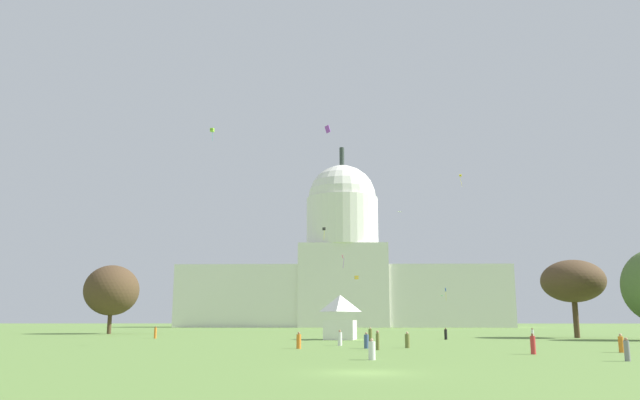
{
  "coord_description": "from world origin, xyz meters",
  "views": [
    {
      "loc": [
        -1.6,
        -32.94,
        2.72
      ],
      "look_at": [
        -4.34,
        88.25,
        26.44
      ],
      "focal_mm": 34.36,
      "sensor_mm": 36.0,
      "label": 1
    }
  ],
  "objects_px": {
    "person_denim_front_center": "(366,341)",
    "person_olive_deep_crowd": "(407,341)",
    "person_white_edge_west": "(340,339)",
    "kite_violet_mid": "(328,129)",
    "kite_blue_low": "(446,291)",
    "person_white_back_right": "(372,350)",
    "person_olive_near_tent": "(370,335)",
    "person_orange_lawn_far_right": "(621,344)",
    "kite_pink_low": "(343,258)",
    "person_black_mid_center": "(446,334)",
    "kite_gold_low": "(356,277)",
    "kite_white_mid": "(400,213)",
    "kite_green_low": "(440,297)",
    "person_olive_front_left": "(378,341)",
    "kite_lime_high": "(212,130)",
    "person_white_near_tree_east": "(533,334)",
    "capitol_building": "(343,271)",
    "person_grey_near_tree_west": "(627,350)",
    "person_orange_back_left": "(155,333)",
    "event_tent": "(340,317)",
    "tree_east_mid": "(573,281)",
    "person_orange_lawn_far_left": "(299,341)",
    "kite_black_mid": "(324,229)",
    "person_red_mid_right": "(533,345)"
  },
  "relations": [
    {
      "from": "person_denim_front_center",
      "to": "person_olive_deep_crowd",
      "type": "bearing_deg",
      "value": -94.2
    },
    {
      "from": "person_white_edge_west",
      "to": "kite_violet_mid",
      "type": "bearing_deg",
      "value": 36.88
    },
    {
      "from": "kite_blue_low",
      "to": "person_white_back_right",
      "type": "bearing_deg",
      "value": -155.87
    },
    {
      "from": "person_olive_near_tent",
      "to": "person_orange_lawn_far_right",
      "type": "height_order",
      "value": "person_olive_near_tent"
    },
    {
      "from": "kite_pink_low",
      "to": "person_black_mid_center",
      "type": "bearing_deg",
      "value": -136.29
    },
    {
      "from": "kite_gold_low",
      "to": "kite_white_mid",
      "type": "height_order",
      "value": "kite_white_mid"
    },
    {
      "from": "person_olive_deep_crowd",
      "to": "kite_green_low",
      "type": "xyz_separation_m",
      "value": [
        23.1,
        115.31,
        8.42
      ]
    },
    {
      "from": "person_olive_front_left",
      "to": "kite_green_low",
      "type": "relative_size",
      "value": 1.34
    },
    {
      "from": "person_olive_deep_crowd",
      "to": "kite_pink_low",
      "type": "bearing_deg",
      "value": -150.05
    },
    {
      "from": "kite_lime_high",
      "to": "kite_white_mid",
      "type": "xyz_separation_m",
      "value": [
        57.38,
        4.07,
        -25.2
      ]
    },
    {
      "from": "person_olive_deep_crowd",
      "to": "person_orange_lawn_far_right",
      "type": "bearing_deg",
      "value": 90.67
    },
    {
      "from": "person_white_near_tree_east",
      "to": "person_olive_deep_crowd",
      "type": "distance_m",
      "value": 34.83
    },
    {
      "from": "person_olive_deep_crowd",
      "to": "kite_gold_low",
      "type": "height_order",
      "value": "kite_gold_low"
    },
    {
      "from": "person_olive_near_tent",
      "to": "kite_green_low",
      "type": "xyz_separation_m",
      "value": [
        25.68,
        97.95,
        8.32
      ]
    },
    {
      "from": "person_white_near_tree_east",
      "to": "person_denim_front_center",
      "type": "relative_size",
      "value": 1.01
    },
    {
      "from": "capitol_building",
      "to": "person_grey_near_tree_west",
      "type": "distance_m",
      "value": 184.25
    },
    {
      "from": "person_orange_lawn_far_right",
      "to": "person_orange_back_left",
      "type": "height_order",
      "value": "person_orange_back_left"
    },
    {
      "from": "event_tent",
      "to": "tree_east_mid",
      "type": "bearing_deg",
      "value": 21.45
    },
    {
      "from": "person_orange_lawn_far_left",
      "to": "person_orange_lawn_far_right",
      "type": "height_order",
      "value": "person_orange_lawn_far_left"
    },
    {
      "from": "person_orange_lawn_far_left",
      "to": "kite_pink_low",
      "type": "xyz_separation_m",
      "value": [
        5.33,
        73.92,
        15.17
      ]
    },
    {
      "from": "person_grey_near_tree_west",
      "to": "kite_pink_low",
      "type": "bearing_deg",
      "value": -159.1
    },
    {
      "from": "event_tent",
      "to": "person_grey_near_tree_west",
      "type": "relative_size",
      "value": 4.05
    },
    {
      "from": "kite_blue_low",
      "to": "kite_black_mid",
      "type": "height_order",
      "value": "kite_black_mid"
    },
    {
      "from": "capitol_building",
      "to": "event_tent",
      "type": "relative_size",
      "value": 18.92
    },
    {
      "from": "person_denim_front_center",
      "to": "kite_blue_low",
      "type": "height_order",
      "value": "kite_blue_low"
    },
    {
      "from": "person_denim_front_center",
      "to": "kite_blue_low",
      "type": "distance_m",
      "value": 145.95
    },
    {
      "from": "person_white_edge_west",
      "to": "kite_blue_low",
      "type": "xyz_separation_m",
      "value": [
        35.77,
        135.44,
        11.05
      ]
    },
    {
      "from": "tree_east_mid",
      "to": "person_red_mid_right",
      "type": "distance_m",
      "value": 49.63
    },
    {
      "from": "capitol_building",
      "to": "person_black_mid_center",
      "type": "distance_m",
      "value": 140.28
    },
    {
      "from": "capitol_building",
      "to": "kite_green_low",
      "type": "distance_m",
      "value": 56.38
    },
    {
      "from": "person_white_back_right",
      "to": "person_red_mid_right",
      "type": "xyz_separation_m",
      "value": [
        13.26,
        7.13,
        0.11
      ]
    },
    {
      "from": "tree_east_mid",
      "to": "person_olive_front_left",
      "type": "relative_size",
      "value": 7.85
    },
    {
      "from": "person_grey_near_tree_west",
      "to": "kite_white_mid",
      "type": "bearing_deg",
      "value": -170.29
    },
    {
      "from": "kite_white_mid",
      "to": "person_olive_deep_crowd",
      "type": "bearing_deg",
      "value": -109.32
    },
    {
      "from": "person_orange_lawn_far_left",
      "to": "kite_gold_low",
      "type": "relative_size",
      "value": 2.04
    },
    {
      "from": "kite_green_low",
      "to": "event_tent",
      "type": "bearing_deg",
      "value": 1.99
    },
    {
      "from": "kite_gold_low",
      "to": "kite_lime_high",
      "type": "bearing_deg",
      "value": 113.07
    },
    {
      "from": "person_orange_lawn_far_right",
      "to": "kite_black_mid",
      "type": "relative_size",
      "value": 0.39
    },
    {
      "from": "person_orange_lawn_far_right",
      "to": "person_red_mid_right",
      "type": "distance_m",
      "value": 8.7
    },
    {
      "from": "person_denim_front_center",
      "to": "kite_white_mid",
      "type": "height_order",
      "value": "kite_white_mid"
    },
    {
      "from": "person_orange_back_left",
      "to": "kite_gold_low",
      "type": "bearing_deg",
      "value": -169.28
    },
    {
      "from": "tree_east_mid",
      "to": "kite_green_low",
      "type": "height_order",
      "value": "tree_east_mid"
    },
    {
      "from": "capitol_building",
      "to": "person_orange_back_left",
      "type": "relative_size",
      "value": 66.97
    },
    {
      "from": "person_white_edge_west",
      "to": "person_olive_deep_crowd",
      "type": "height_order",
      "value": "person_white_edge_west"
    },
    {
      "from": "kite_pink_low",
      "to": "kite_lime_high",
      "type": "height_order",
      "value": "kite_lime_high"
    },
    {
      "from": "person_white_back_right",
      "to": "person_grey_near_tree_west",
      "type": "height_order",
      "value": "person_grey_near_tree_west"
    },
    {
      "from": "kite_gold_low",
      "to": "kite_black_mid",
      "type": "distance_m",
      "value": 82.83
    },
    {
      "from": "tree_east_mid",
      "to": "event_tent",
      "type": "bearing_deg",
      "value": -166.28
    },
    {
      "from": "event_tent",
      "to": "kite_green_low",
      "type": "relative_size",
      "value": 4.83
    },
    {
      "from": "kite_green_low",
      "to": "person_denim_front_center",
      "type": "bearing_deg",
      "value": 6.86
    }
  ]
}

